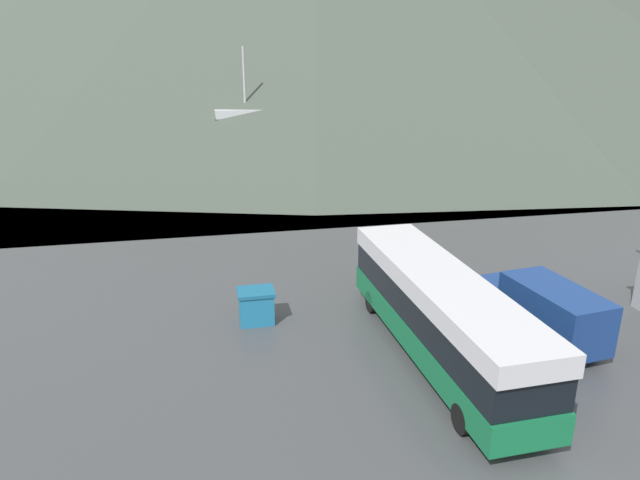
# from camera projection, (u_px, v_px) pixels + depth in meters

# --- Properties ---
(water_surface) EXTENTS (240.00, 240.00, 0.00)m
(water_surface) POSITION_uv_depth(u_px,v_px,m) (231.00, 91.00, 146.33)
(water_surface) COLOR #3D5160
(water_surface) RESTS_ON ground
(tour_bus) EXTENTS (2.85, 11.72, 3.17)m
(tour_bus) POSITION_uv_depth(u_px,v_px,m) (439.00, 311.00, 19.82)
(tour_bus) COLOR #146B3D
(tour_bus) RESTS_ON ground
(delivery_van) EXTENTS (2.69, 6.03, 2.25)m
(delivery_van) POSITION_uv_depth(u_px,v_px,m) (543.00, 308.00, 21.41)
(delivery_van) COLOR navy
(delivery_van) RESTS_ON ground
(fishing_boat) EXTENTS (23.32, 5.50, 10.64)m
(fishing_boat) POSITION_uv_depth(u_px,v_px,m) (240.00, 153.00, 48.22)
(fishing_boat) COLOR black
(fishing_boat) RESTS_ON water_surface
(storage_bin) EXTENTS (1.47, 1.18, 1.39)m
(storage_bin) POSITION_uv_depth(u_px,v_px,m) (256.00, 306.00, 22.76)
(storage_bin) COLOR teal
(storage_bin) RESTS_ON ground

